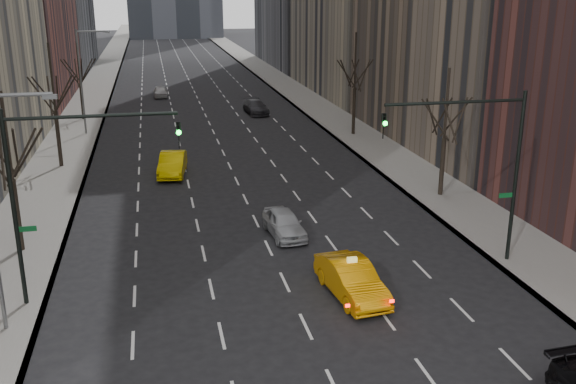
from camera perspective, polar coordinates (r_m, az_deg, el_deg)
sidewalk_left at (r=84.53m, az=-16.81°, el=8.50°), size 4.50×320.00×0.15m
sidewalk_right at (r=86.03m, az=-0.14°, el=9.39°), size 4.50×320.00×0.15m
tree_lw_b at (r=33.21m, az=-23.29°, el=0.98°), size 3.36×3.50×7.82m
tree_lw_c at (r=48.54m, az=-19.95°, el=6.64°), size 3.36×3.50×8.74m
tree_lw_d at (r=66.27m, az=-17.97°, el=9.11°), size 3.36×3.50×7.36m
tree_rw_b at (r=40.25m, az=13.72°, el=4.65°), size 3.36×3.50×7.82m
tree_rw_c at (r=56.66m, az=5.93°, el=9.04°), size 3.36×3.50×8.74m
traffic_mast_left at (r=26.54m, az=-19.95°, el=1.42°), size 6.69×0.39×8.00m
traffic_mast_right at (r=29.91m, az=17.07°, el=3.46°), size 6.69×0.39×8.00m
streetlight_far at (r=58.99m, az=-17.65°, el=10.21°), size 2.83×0.22×9.00m
taxi_sedan at (r=27.27m, az=5.66°, el=-7.72°), size 2.18×4.87×1.55m
silver_sedan_ahead at (r=33.61m, az=-0.35°, el=-2.79°), size 1.98×4.17×1.38m
far_taxi at (r=45.30m, az=-10.23°, el=2.48°), size 2.30×4.98×1.58m
far_suv_grey at (r=67.04m, az=-2.87°, el=7.55°), size 2.36×4.97×1.40m
far_car_white at (r=79.06m, az=-11.26°, el=8.76°), size 1.60×3.93×1.33m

